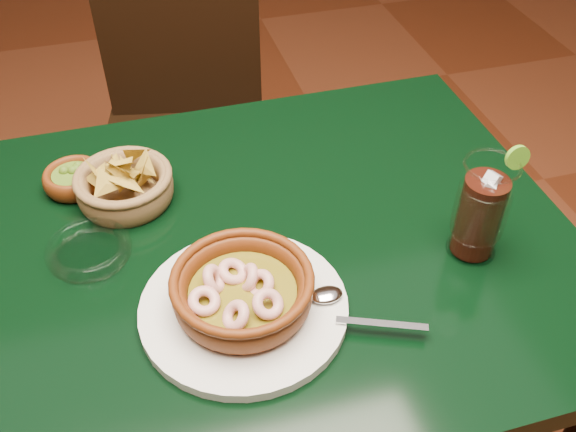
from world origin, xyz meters
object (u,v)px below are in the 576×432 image
object	(u,v)px
chip_basket	(125,186)
dining_table	(204,295)
cola_drink	(481,210)
dining_chair	(185,125)
shrimp_plate	(243,296)

from	to	relation	value
chip_basket	dining_table	bearing A→B (deg)	-59.88
cola_drink	dining_table	bearing A→B (deg)	165.12
dining_table	chip_basket	size ratio (longest dim) A/B	6.15
dining_table	dining_chair	world-z (taller)	dining_chair
shrimp_plate	chip_basket	distance (m)	0.32
shrimp_plate	chip_basket	size ratio (longest dim) A/B	1.94
dining_chair	cola_drink	bearing A→B (deg)	-67.23
dining_chair	shrimp_plate	bearing A→B (deg)	-91.67
chip_basket	cola_drink	xyz separation A→B (m)	(0.50, -0.27, 0.05)
dining_table	shrimp_plate	world-z (taller)	shrimp_plate
shrimp_plate	chip_basket	xyz separation A→B (m)	(-0.14, 0.29, -0.00)
shrimp_plate	cola_drink	xyz separation A→B (m)	(0.37, 0.02, 0.05)
shrimp_plate	dining_table	bearing A→B (deg)	107.88
dining_table	chip_basket	xyz separation A→B (m)	(-0.09, 0.16, 0.13)
dining_chair	chip_basket	xyz separation A→B (m)	(-0.16, -0.55, 0.27)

